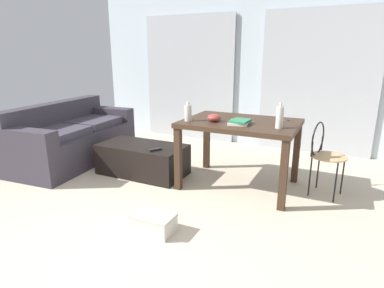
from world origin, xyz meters
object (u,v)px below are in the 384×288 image
Objects in this scene: wire_chair at (323,150)px; scissors at (287,120)px; coffee_table at (143,159)px; book_stack at (239,122)px; shoebox at (153,223)px; bowl at (214,118)px; bottle_far at (188,113)px; couch at (72,139)px; tv_remote_primary at (155,150)px; craft_table at (240,130)px; bottle_near at (280,117)px.

scissors is (-0.41, 0.07, 0.27)m from wire_chair.
coffee_table is 10.88× the size of scissors.
book_stack is 1.38m from shoebox.
shoebox is (-0.08, -1.14, -0.72)m from bowl.
bottle_far is at bearing 100.18° from shoebox.
couch is 1.46m from tv_remote_primary.
wire_chair is at bearing 11.41° from craft_table.
shoebox is at bearing -117.37° from scissors.
bottle_near is at bearing 39.24° from tv_remote_primary.
bottle_far is 0.77× the size of book_stack.
tv_remote_primary is (-1.37, -0.14, -0.48)m from bottle_near.
bowl reaches higher than coffee_table.
craft_table is at bearing 75.31° from shoebox.
bowl reaches higher than book_stack.
shoebox is at bearing -25.52° from tv_remote_primary.
bottle_near is at bearing -90.46° from scissors.
coffee_table is 4.25× the size of bottle_near.
bottle_far is at bearing -160.64° from bowl.
bottle_near is 1.46m from tv_remote_primary.
bottle_far is (-0.97, -0.07, -0.02)m from bottle_near.
coffee_table is 7.09× the size of tv_remote_primary.
scissors is at bearing 8.30° from couch.
couch is 2.88m from bottle_near.
bowl is 1.35m from shoebox.
coffee_table is 1.78m from bottle_near.
bottle_near is 1.21× the size of bottle_far.
tv_remote_primary is (-0.92, -0.31, -0.26)m from craft_table.
bowl reaches higher than shoebox.
scissors reaches higher than craft_table.
book_stack is at bearing 177.57° from bottle_near.
bottle_far is (1.85, -0.07, 0.53)m from couch.
book_stack is (1.23, 0.02, 0.59)m from coffee_table.
bottle_far reaches higher than scissors.
coffee_table is at bearing -178.44° from bowl.
book_stack is (0.03, -0.15, 0.12)m from craft_table.
bowl is at bearing -150.31° from craft_table.
book_stack is (0.29, -0.01, -0.02)m from bowl.
coffee_table is 7.32× the size of bowl.
wire_chair reaches higher than craft_table.
wire_chair is at bearing -9.44° from scissors.
coffee_table is at bearing -179.07° from book_stack.
wire_chair is 2.92× the size of book_stack.
shoebox is at bearing -79.82° from bottle_far.
bottle_far is 0.57× the size of shoebox.
coffee_table reaches higher than shoebox.
tv_remote_primary is 0.42× the size of shoebox.
shoebox is (0.19, -1.04, -0.77)m from bottle_far.
craft_table is at bearing 8.06° from coffee_table.
shoebox is (0.59, -0.98, -0.31)m from tv_remote_primary.
bottle_near is (-0.42, -0.34, 0.38)m from wire_chair.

